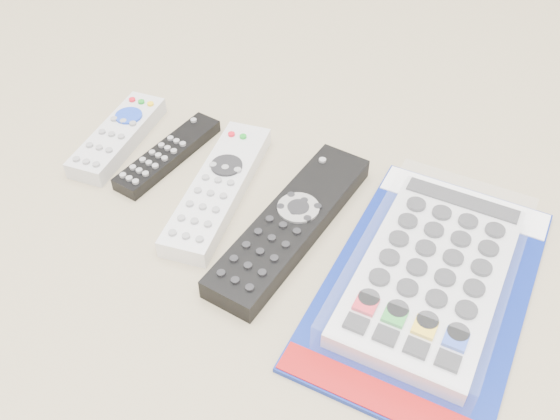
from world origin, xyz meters
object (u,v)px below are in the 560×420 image
at_px(remote_slim_black, 168,154).
at_px(jumbo_remote_packaged, 432,272).
at_px(remote_large_black, 291,224).
at_px(remote_silver_dvd, 219,188).
at_px(remote_small_grey, 118,136).

bearing_deg(remote_slim_black, jumbo_remote_packaged, -0.16).
bearing_deg(remote_large_black, remote_silver_dvd, 176.82).
xyz_separation_m(remote_small_grey, remote_silver_dvd, (0.17, -0.03, 0.00)).
relative_size(remote_slim_black, remote_large_black, 0.64).
xyz_separation_m(remote_small_grey, remote_large_black, (0.27, -0.05, 0.00)).
xyz_separation_m(remote_small_grey, jumbo_remote_packaged, (0.44, -0.05, 0.01)).
height_order(remote_slim_black, remote_large_black, remote_large_black).
relative_size(remote_silver_dvd, jumbo_remote_packaged, 0.71).
relative_size(remote_large_black, jumbo_remote_packaged, 0.81).
distance_m(remote_large_black, jumbo_remote_packaged, 0.16).
bearing_deg(remote_silver_dvd, remote_large_black, -17.93).
relative_size(remote_small_grey, jumbo_remote_packaged, 0.52).
height_order(remote_silver_dvd, jumbo_remote_packaged, jumbo_remote_packaged).
bearing_deg(remote_silver_dvd, remote_slim_black, 153.53).
bearing_deg(jumbo_remote_packaged, remote_large_black, 179.37).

